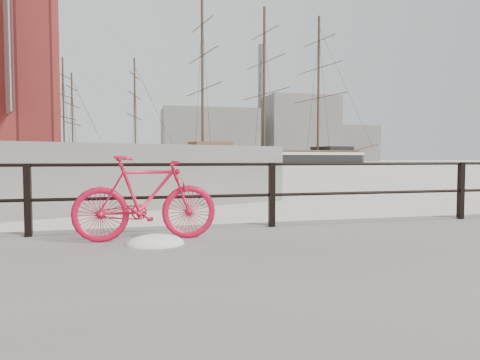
{
  "coord_description": "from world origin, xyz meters",
  "views": [
    {
      "loc": [
        -5.59,
        -6.48,
        1.43
      ],
      "look_at": [
        -3.6,
        1.5,
        1.0
      ],
      "focal_mm": 32.0,
      "sensor_mm": 36.0,
      "label": 1
    }
  ],
  "objects": [
    {
      "name": "ground",
      "position": [
        0.0,
        0.0,
        0.0
      ],
      "size": [
        400.0,
        400.0,
        0.0
      ],
      "primitive_type": "plane",
      "color": "white",
      "rests_on": "ground"
    },
    {
      "name": "guardrail",
      "position": [
        0.0,
        -0.15,
        0.85
      ],
      "size": [
        28.0,
        0.1,
        1.0
      ],
      "primitive_type": null,
      "color": "black",
      "rests_on": "promenade"
    },
    {
      "name": "bicycle",
      "position": [
        -5.45,
        -0.82,
        0.9
      ],
      "size": [
        1.84,
        0.3,
        1.11
      ],
      "primitive_type": "imported",
      "rotation": [
        0.0,
        0.0,
        0.01
      ],
      "color": "red",
      "rests_on": "promenade"
    },
    {
      "name": "barque_black",
      "position": [
        21.13,
        79.66,
        0.0
      ],
      "size": [
        62.98,
        31.07,
        34.1
      ],
      "primitive_type": null,
      "rotation": [
        0.0,
        0.0,
        0.2
      ],
      "color": "black",
      "rests_on": "ground"
    },
    {
      "name": "schooner_mid",
      "position": [
        -11.53,
        76.25,
        0.0
      ],
      "size": [
        30.47,
        17.87,
        20.57
      ],
      "primitive_type": null,
      "rotation": [
        0.0,
        0.0,
        -0.21
      ],
      "color": "beige",
      "rests_on": "ground"
    },
    {
      "name": "schooner_left",
      "position": [
        -21.13,
        76.03,
        0.0
      ],
      "size": [
        23.92,
        13.76,
        17.32
      ],
      "primitive_type": null,
      "rotation": [
        0.0,
        0.0,
        -0.16
      ],
      "color": "silver",
      "rests_on": "ground"
    },
    {
      "name": "industrial_west",
      "position": [
        20.0,
        140.0,
        9.0
      ],
      "size": [
        32.0,
        18.0,
        18.0
      ],
      "primitive_type": "cube",
      "color": "gray",
      "rests_on": "ground"
    },
    {
      "name": "industrial_mid",
      "position": [
        55.0,
        145.0,
        12.0
      ],
      "size": [
        26.0,
        20.0,
        24.0
      ],
      "primitive_type": "cube",
      "color": "gray",
      "rests_on": "ground"
    },
    {
      "name": "industrial_east",
      "position": [
        78.0,
        150.0,
        7.0
      ],
      "size": [
        20.0,
        16.0,
        14.0
      ],
      "primitive_type": "cube",
      "color": "gray",
      "rests_on": "ground"
    },
    {
      "name": "smokestack",
      "position": [
        42.0,
        150.0,
        22.0
      ],
      "size": [
        2.8,
        2.8,
        44.0
      ],
      "primitive_type": "cylinder",
      "color": "gray",
      "rests_on": "ground"
    }
  ]
}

